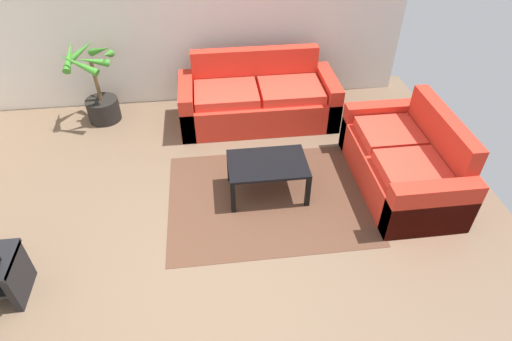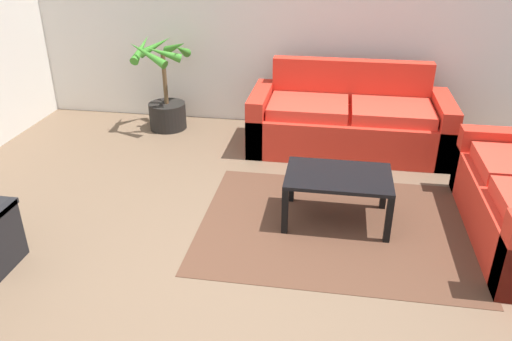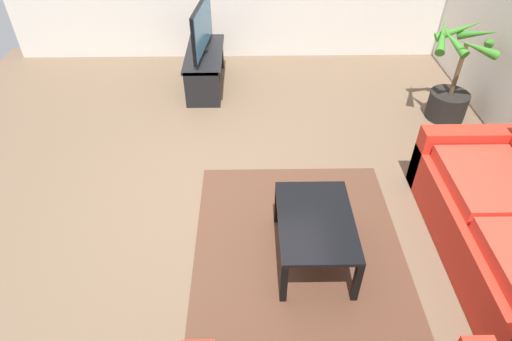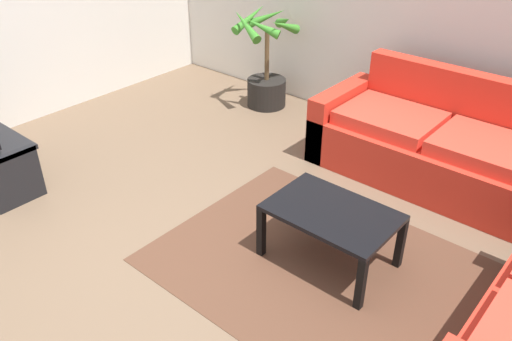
{
  "view_description": "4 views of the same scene",
  "coord_description": "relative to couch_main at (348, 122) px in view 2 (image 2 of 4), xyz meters",
  "views": [
    {
      "loc": [
        0.19,
        -2.73,
        3.25
      ],
      "look_at": [
        0.58,
        0.49,
        0.56
      ],
      "focal_mm": 29.69,
      "sensor_mm": 36.0,
      "label": 1
    },
    {
      "loc": [
        0.67,
        -2.91,
        2.26
      ],
      "look_at": [
        0.13,
        0.38,
        0.6
      ],
      "focal_mm": 35.4,
      "sensor_mm": 36.0,
      "label": 2
    },
    {
      "loc": [
        3.01,
        0.28,
        2.79
      ],
      "look_at": [
        0.49,
        0.32,
        0.69
      ],
      "focal_mm": 30.62,
      "sensor_mm": 36.0,
      "label": 3
    },
    {
      "loc": [
        2.2,
        -1.72,
        2.45
      ],
      "look_at": [
        0.11,
        0.72,
        0.51
      ],
      "focal_mm": 36.52,
      "sensor_mm": 36.0,
      "label": 4
    }
  ],
  "objects": [
    {
      "name": "potted_palm",
      "position": [
        -2.13,
        0.26,
        0.1
      ],
      "size": [
        0.64,
        0.71,
        1.09
      ],
      "color": "black",
      "rests_on": "ground"
    },
    {
      "name": "ground_plane",
      "position": [
        -0.83,
        -2.28,
        -0.3
      ],
      "size": [
        6.6,
        6.6,
        0.0
      ],
      "primitive_type": "plane",
      "color": "brown"
    },
    {
      "name": "couch_main",
      "position": [
        0.0,
        0.0,
        0.0
      ],
      "size": [
        2.09,
        0.9,
        0.9
      ],
      "color": "red",
      "rests_on": "ground"
    },
    {
      "name": "area_rug",
      "position": [
        -0.09,
        -1.62,
        -0.3
      ],
      "size": [
        2.2,
        1.7,
        0.01
      ],
      "primitive_type": "cube",
      "color": "#513323",
      "rests_on": "ground"
    },
    {
      "name": "wall_back",
      "position": [
        -0.83,
        0.72,
        1.05
      ],
      "size": [
        6.0,
        0.06,
        2.7
      ],
      "primitive_type": "cube",
      "color": "silver",
      "rests_on": "ground"
    },
    {
      "name": "coffee_table",
      "position": [
        -0.09,
        -1.52,
        0.06
      ],
      "size": [
        0.85,
        0.57,
        0.43
      ],
      "color": "black",
      "rests_on": "ground"
    }
  ]
}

